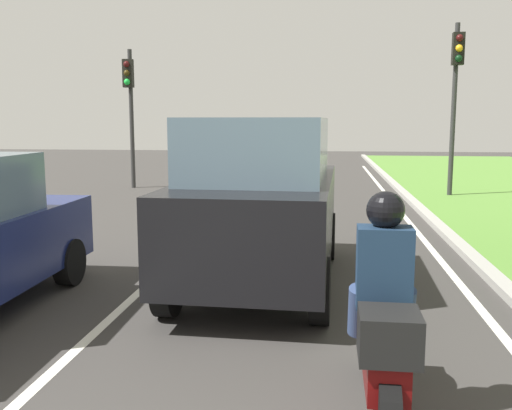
{
  "coord_description": "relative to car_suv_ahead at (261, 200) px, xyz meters",
  "views": [
    {
      "loc": [
        1.71,
        1.12,
        2.25
      ],
      "look_at": [
        0.86,
        8.14,
        1.2
      ],
      "focal_mm": 40.15,
      "sensor_mm": 36.0,
      "label": 1
    }
  ],
  "objects": [
    {
      "name": "lane_line_right_edge",
      "position": [
        2.74,
        5.2,
        -1.16
      ],
      "size": [
        0.12,
        32.0,
        0.01
      ],
      "primitive_type": "cube",
      "color": "silver",
      "rests_on": "ground"
    },
    {
      "name": "traffic_light_overhead_left",
      "position": [
        -5.57,
        10.79,
        1.87
      ],
      "size": [
        0.32,
        0.5,
        4.56
      ],
      "color": "#2D2D2D",
      "rests_on": "ground"
    },
    {
      "name": "car_suv_ahead",
      "position": [
        0.0,
        0.0,
        0.0
      ],
      "size": [
        2.09,
        4.56,
        2.28
      ],
      "rotation": [
        0.0,
        0.0,
        -0.03
      ],
      "color": "black",
      "rests_on": "ground"
    },
    {
      "name": "lane_line_center",
      "position": [
        -1.56,
        5.2,
        -1.16
      ],
      "size": [
        0.12,
        32.0,
        0.01
      ],
      "primitive_type": "cube",
      "color": "silver",
      "rests_on": "ground"
    },
    {
      "name": "motorcycle",
      "position": [
        1.3,
        -3.53,
        -0.6
      ],
      "size": [
        0.4,
        1.9,
        1.01
      ],
      "rotation": [
        0.0,
        0.0,
        -0.01
      ],
      "color": "#590A0A",
      "rests_on": "ground"
    },
    {
      "name": "traffic_light_near_right",
      "position": [
        4.54,
        9.63,
        2.19
      ],
      "size": [
        0.32,
        0.5,
        5.01
      ],
      "color": "#2D2D2D",
      "rests_on": "ground"
    },
    {
      "name": "rider_person",
      "position": [
        1.3,
        -3.48,
        0.02
      ],
      "size": [
        0.5,
        0.4,
        1.16
      ],
      "rotation": [
        0.0,
        0.0,
        -0.01
      ],
      "color": "#192D47",
      "rests_on": "ground"
    },
    {
      "name": "ground_plane",
      "position": [
        -0.86,
        5.2,
        -1.17
      ],
      "size": [
        60.0,
        60.0,
        0.0
      ],
      "primitive_type": "plane",
      "color": "#383533"
    },
    {
      "name": "curb_right",
      "position": [
        3.24,
        5.2,
        -1.11
      ],
      "size": [
        0.24,
        48.0,
        0.12
      ],
      "primitive_type": "cube",
      "color": "#9E9B93",
      "rests_on": "ground"
    }
  ]
}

